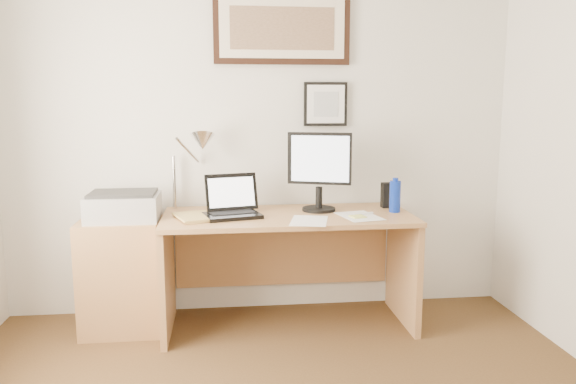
{
  "coord_description": "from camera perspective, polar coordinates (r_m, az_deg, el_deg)",
  "views": [
    {
      "loc": [
        -0.26,
        -1.89,
        1.48
      ],
      "look_at": [
        0.13,
        1.43,
        0.93
      ],
      "focal_mm": 35.0,
      "sensor_mm": 36.0,
      "label": 1
    }
  ],
  "objects": [
    {
      "name": "paper_sheet_b",
      "position": [
        3.57,
        7.26,
        -2.46
      ],
      "size": [
        0.28,
        0.35,
        0.0
      ],
      "primitive_type": "cube",
      "rotation": [
        0.0,
        0.0,
        0.22
      ],
      "color": "white",
      "rests_on": "desk"
    },
    {
      "name": "water_bottle",
      "position": [
        3.74,
        10.82,
        -0.46
      ],
      "size": [
        0.07,
        0.07,
        0.21
      ],
      "primitive_type": "cylinder",
      "color": "#0C29A4",
      "rests_on": "desk"
    },
    {
      "name": "printer",
      "position": [
        3.69,
        -16.36,
        -1.37
      ],
      "size": [
        0.44,
        0.34,
        0.18
      ],
      "color": "#A7A7A9",
      "rests_on": "side_cabinet"
    },
    {
      "name": "book",
      "position": [
        3.5,
        -11.08,
        -2.68
      ],
      "size": [
        0.3,
        0.35,
        0.02
      ],
      "primitive_type": "imported",
      "rotation": [
        0.0,
        0.0,
        0.34
      ],
      "color": "tan",
      "rests_on": "desk"
    },
    {
      "name": "speaker",
      "position": [
        3.89,
        10.05,
        -0.32
      ],
      "size": [
        0.08,
        0.07,
        0.17
      ],
      "primitive_type": "cube",
      "rotation": [
        0.0,
        0.0,
        0.07
      ],
      "color": "black",
      "rests_on": "desk"
    },
    {
      "name": "lcd_monitor",
      "position": [
        3.69,
        3.21,
        2.5
      ],
      "size": [
        0.41,
        0.22,
        0.52
      ],
      "color": "black",
      "rests_on": "desk"
    },
    {
      "name": "laptop",
      "position": [
        3.58,
        -5.71,
        -1.51
      ],
      "size": [
        0.39,
        0.37,
        0.26
      ],
      "color": "black",
      "rests_on": "desk"
    },
    {
      "name": "wall_back",
      "position": [
        3.9,
        -2.83,
        5.97
      ],
      "size": [
        3.5,
        0.02,
        2.5
      ],
      "primitive_type": "cube",
      "color": "silver",
      "rests_on": "ground"
    },
    {
      "name": "paper_sheet_a",
      "position": [
        3.43,
        2.16,
        -2.94
      ],
      "size": [
        0.28,
        0.35,
        0.0
      ],
      "primitive_type": "cube",
      "rotation": [
        0.0,
        0.0,
        -0.23
      ],
      "color": "white",
      "rests_on": "desk"
    },
    {
      "name": "bottle_cap",
      "position": [
        3.72,
        10.87,
        1.26
      ],
      "size": [
        0.04,
        0.04,
        0.02
      ],
      "primitive_type": "cylinder",
      "color": "#0C29A4",
      "rests_on": "water_bottle"
    },
    {
      "name": "picture_large",
      "position": [
        3.91,
        -0.6,
        16.27
      ],
      "size": [
        0.92,
        0.04,
        0.47
      ],
      "color": "black",
      "rests_on": "wall_back"
    },
    {
      "name": "sticky_pad",
      "position": [
        3.54,
        7.1,
        -2.49
      ],
      "size": [
        0.11,
        0.11,
        0.01
      ],
      "primitive_type": "cube",
      "rotation": [
        0.0,
        0.0,
        0.27
      ],
      "color": "#D7DC68",
      "rests_on": "desk"
    },
    {
      "name": "desk_lamp",
      "position": [
        3.71,
        -8.95,
        4.72
      ],
      "size": [
        0.29,
        0.27,
        0.53
      ],
      "color": "silver",
      "rests_on": "desk"
    },
    {
      "name": "marker_pen",
      "position": [
        3.63,
        7.69,
        -2.22
      ],
      "size": [
        0.14,
        0.06,
        0.02
      ],
      "primitive_type": "cylinder",
      "rotation": [
        0.0,
        1.57,
        0.35
      ],
      "color": "white",
      "rests_on": "desk"
    },
    {
      "name": "side_cabinet",
      "position": [
        3.79,
        -16.52,
        -8.13
      ],
      "size": [
        0.5,
        0.4,
        0.73
      ],
      "primitive_type": "cube",
      "color": "#A57345",
      "rests_on": "floor"
    },
    {
      "name": "desk",
      "position": [
        3.75,
        -0.15,
        -5.56
      ],
      "size": [
        1.6,
        0.7,
        0.75
      ],
      "color": "#A57345",
      "rests_on": "floor"
    },
    {
      "name": "picture_small",
      "position": [
        3.92,
        3.83,
        8.9
      ],
      "size": [
        0.3,
        0.03,
        0.3
      ],
      "color": "black",
      "rests_on": "wall_back"
    }
  ]
}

